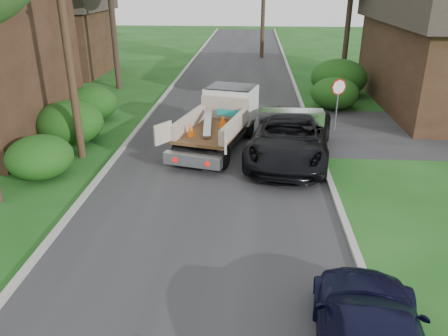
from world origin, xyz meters
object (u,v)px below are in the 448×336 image
house_left_far (56,31)px  black_pickup (291,137)px  flatbed_truck (224,115)px  utility_pole (64,22)px  stop_sign (338,94)px

house_left_far → black_pickup: house_left_far is taller
house_left_far → flatbed_truck: bearing=-47.5°
utility_pole → flatbed_truck: 7.18m
stop_sign → utility_pole: 11.91m
house_left_far → utility_pole: bearing=-64.8°
stop_sign → black_pickup: bearing=-123.4°
stop_sign → flatbed_truck: (-5.12, -1.81, -0.56)m
stop_sign → utility_pole: (-10.68, -4.02, 3.40)m
utility_pole → house_left_far: size_ratio=1.32×
stop_sign → house_left_far: 22.81m
stop_sign → flatbed_truck: bearing=-160.5°
stop_sign → utility_pole: bearing=-159.4°
black_pickup → utility_pole: bearing=-167.5°
black_pickup → house_left_far: bearing=144.0°
house_left_far → black_pickup: 23.37m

